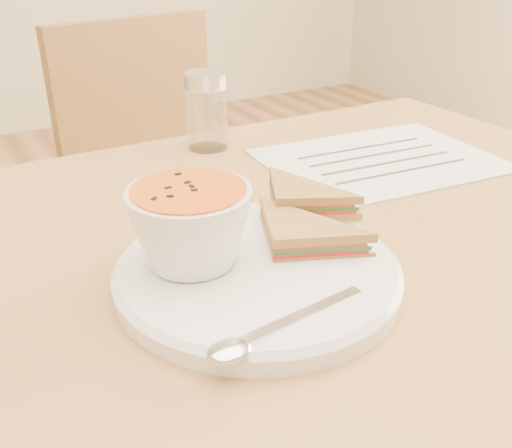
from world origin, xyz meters
TOP-DOWN VIEW (x-y plane):
  - dining_table at (0.00, 0.00)m, footprint 1.00×0.70m
  - chair_far at (0.10, 0.57)m, footprint 0.47×0.47m
  - plate at (-0.11, -0.09)m, footprint 0.34×0.34m
  - soup_bowl at (-0.16, -0.06)m, footprint 0.15×0.15m
  - sandwich_half_a at (-0.10, -0.10)m, footprint 0.13×0.13m
  - sandwich_half_b at (-0.06, -0.04)m, footprint 0.12×0.12m
  - spoon at (-0.14, -0.19)m, footprint 0.19×0.06m
  - paper_menu at (0.21, 0.10)m, footprint 0.35×0.27m
  - condiment_shaker at (0.02, 0.28)m, footprint 0.07×0.07m

SIDE VIEW (x-z plane):
  - dining_table at x=0.00m, z-range 0.00..0.75m
  - chair_far at x=0.10m, z-range 0.00..0.89m
  - paper_menu at x=0.21m, z-range 0.75..0.75m
  - plate at x=-0.11m, z-range 0.75..0.77m
  - spoon at x=-0.14m, z-range 0.77..0.78m
  - sandwich_half_a at x=-0.10m, z-range 0.77..0.80m
  - sandwich_half_b at x=-0.06m, z-range 0.78..0.81m
  - soup_bowl at x=-0.16m, z-range 0.77..0.85m
  - condiment_shaker at x=0.02m, z-range 0.75..0.87m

